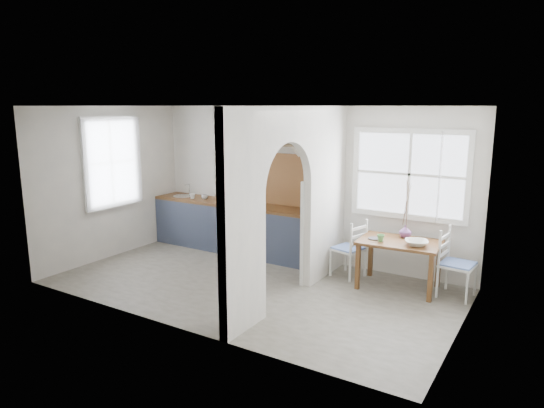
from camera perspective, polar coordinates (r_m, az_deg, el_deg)
The scene contains 26 objects.
floor at distance 7.24m, azimuth -2.46°, elevation -9.59°, with size 5.80×3.20×0.01m, color gray.
ceiling at distance 6.75m, azimuth -2.65°, elevation 11.46°, with size 5.80×3.20×0.01m, color silver.
walls at distance 6.88m, azimuth -2.55°, elevation 0.57°, with size 5.81×3.21×2.60m.
partition at distance 6.54m, azimuth 2.81°, elevation 1.34°, with size 0.12×3.20×2.60m.
kitchen_window at distance 8.75m, azimuth -18.42°, elevation 4.66°, with size 0.10×1.16×1.50m, color white, non-canonical shape.
nook_window at distance 7.49m, azimuth 15.85°, elevation 3.37°, with size 1.76×0.10×1.30m, color white, non-canonical shape.
counter at distance 8.76m, azimuth -3.79°, elevation -2.72°, with size 3.50×0.60×0.90m.
sink at distance 9.44m, azimuth -10.38°, elevation 0.86°, with size 0.40×0.40×0.02m, color silver.
backsplash at distance 8.30m, azimuth 2.36°, elevation 2.81°, with size 1.65×0.03×0.90m, color olive.
shelf at distance 8.15m, azimuth 2.10°, elevation 7.24°, with size 1.75×0.20×0.21m.
pendant_lamp at distance 7.70m, azimuth 3.16°, elevation 6.09°, with size 0.26×0.26×0.16m, color silver.
utensil_rail at distance 7.32m, azimuth 5.37°, elevation 2.39°, with size 0.02×0.02×0.50m, color silver.
dining_table at distance 7.28m, azimuth 14.66°, elevation -6.91°, with size 1.13×0.75×0.71m, color #533114, non-canonical shape.
chair_left at distance 7.57m, azimuth 8.97°, elevation -5.12°, with size 0.42×0.42×0.91m, color silver, non-canonical shape.
chair_right at distance 7.16m, azimuth 21.02°, elevation -6.57°, with size 0.44×0.44×0.95m, color silver, non-canonical shape.
kettle at distance 7.79m, azimuth 5.58°, elevation -0.42°, with size 0.17×0.14×0.20m, color white, non-canonical shape.
mug_a at distance 9.14m, azimuth -9.34°, elevation 0.91°, with size 0.10×0.10×0.09m, color white.
mug_b at distance 9.07m, azimuth -7.93°, elevation 0.86°, with size 0.11×0.11×0.09m, color silver.
knife_block at distance 8.77m, azimuth -3.38°, elevation 0.97°, with size 0.09×0.13×0.21m, color #2F1E17.
jar at distance 8.64m, azimuth -3.49°, elevation 0.64°, with size 0.10×0.10×0.16m, color #6F684A.
towel_magenta at distance 7.67m, azimuth 5.25°, elevation -6.21°, with size 0.02×0.03×0.56m, color #A52C60.
towel_orange at distance 7.65m, azimuth 5.11°, elevation -6.47°, with size 0.02×0.03×0.52m, color orange.
bowl at distance 7.00m, azimuth 16.64°, elevation -4.40°, with size 0.31×0.31×0.08m, color beige.
table_cup at distance 7.07m, azimuth 12.66°, elevation -3.93°, with size 0.11×0.11×0.10m, color #5FA95A.
plate at distance 7.19m, azimuth 11.94°, elevation -3.99°, with size 0.18×0.18×0.01m, color #363232.
vase at distance 7.36m, azimuth 15.42°, elevation -3.11°, with size 0.18×0.18×0.19m, color #714177.
Camera 1 is at (3.78, -5.59, 2.61)m, focal length 32.00 mm.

